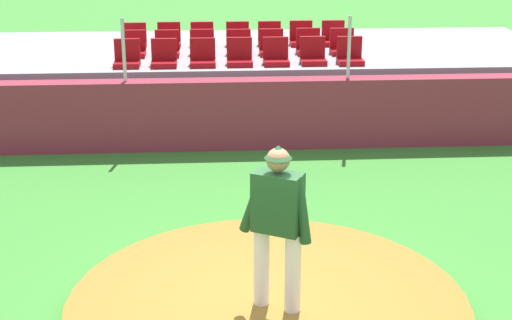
{
  "coord_description": "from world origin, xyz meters",
  "views": [
    {
      "loc": [
        -0.59,
        -7.55,
        4.54
      ],
      "look_at": [
        0.0,
        2.07,
        1.12
      ],
      "focal_mm": 54.97,
      "sensor_mm": 36.0,
      "label": 1
    }
  ],
  "objects_px": {
    "stadium_chair_2": "(203,57)",
    "stadium_chair_11": "(272,47)",
    "stadium_chair_7": "(133,48)",
    "stadium_chair_15": "(169,39)",
    "pitcher": "(278,216)",
    "stadium_chair_5": "(313,55)",
    "stadium_chair_20": "(333,37)",
    "stadium_chair_0": "(127,58)",
    "stadium_chair_18": "(270,38)",
    "stadium_chair_19": "(301,38)",
    "stadium_chair_12": "(308,46)",
    "stadium_chair_3": "(240,56)",
    "stadium_chair_17": "(238,39)",
    "stadium_chair_6": "(350,55)",
    "stadium_chair_16": "(202,39)",
    "stadium_chair_13": "(342,46)",
    "stadium_chair_1": "(164,58)",
    "stadium_chair_10": "(239,47)",
    "stadium_chair_4": "(276,56)",
    "stadium_chair_9": "(202,47)",
    "stadium_chair_14": "(135,40)",
    "stadium_chair_8": "(167,48)"
  },
  "relations": [
    {
      "from": "stadium_chair_6",
      "to": "stadium_chair_17",
      "type": "bearing_deg",
      "value": -41.13
    },
    {
      "from": "stadium_chair_18",
      "to": "stadium_chair_10",
      "type": "bearing_deg",
      "value": 52.9
    },
    {
      "from": "stadium_chair_6",
      "to": "stadium_chair_9",
      "type": "height_order",
      "value": "same"
    },
    {
      "from": "pitcher",
      "to": "stadium_chair_15",
      "type": "distance_m",
      "value": 9.14
    },
    {
      "from": "pitcher",
      "to": "stadium_chair_11",
      "type": "xyz_separation_m",
      "value": [
        0.58,
        8.08,
        0.15
      ]
    },
    {
      "from": "stadium_chair_7",
      "to": "stadium_chair_9",
      "type": "relative_size",
      "value": 1.0
    },
    {
      "from": "stadium_chair_1",
      "to": "stadium_chair_6",
      "type": "height_order",
      "value": "same"
    },
    {
      "from": "stadium_chair_0",
      "to": "stadium_chair_19",
      "type": "relative_size",
      "value": 1.0
    },
    {
      "from": "stadium_chair_19",
      "to": "stadium_chair_11",
      "type": "bearing_deg",
      "value": 53.0
    },
    {
      "from": "stadium_chair_4",
      "to": "stadium_chair_14",
      "type": "height_order",
      "value": "same"
    },
    {
      "from": "pitcher",
      "to": "stadium_chair_4",
      "type": "height_order",
      "value": "pitcher"
    },
    {
      "from": "stadium_chair_9",
      "to": "stadium_chair_13",
      "type": "height_order",
      "value": "same"
    },
    {
      "from": "stadium_chair_8",
      "to": "stadium_chair_18",
      "type": "bearing_deg",
      "value": -157.03
    },
    {
      "from": "pitcher",
      "to": "stadium_chair_7",
      "type": "bearing_deg",
      "value": 133.1
    },
    {
      "from": "stadium_chair_0",
      "to": "stadium_chair_18",
      "type": "distance_m",
      "value": 3.35
    },
    {
      "from": "stadium_chair_7",
      "to": "stadium_chair_9",
      "type": "bearing_deg",
      "value": -179.92
    },
    {
      "from": "stadium_chair_13",
      "to": "stadium_chair_14",
      "type": "distance_m",
      "value": 4.32
    },
    {
      "from": "stadium_chair_4",
      "to": "stadium_chair_5",
      "type": "distance_m",
      "value": 0.71
    },
    {
      "from": "stadium_chair_0",
      "to": "stadium_chair_19",
      "type": "distance_m",
      "value": 3.95
    },
    {
      "from": "stadium_chair_0",
      "to": "stadium_chair_9",
      "type": "bearing_deg",
      "value": -146.8
    },
    {
      "from": "stadium_chair_7",
      "to": "stadium_chair_18",
      "type": "distance_m",
      "value": 2.92
    },
    {
      "from": "stadium_chair_1",
      "to": "stadium_chair_4",
      "type": "xyz_separation_m",
      "value": [
        2.12,
        0.02,
        0.0
      ]
    },
    {
      "from": "stadium_chair_1",
      "to": "stadium_chair_12",
      "type": "relative_size",
      "value": 1.0
    },
    {
      "from": "stadium_chair_20",
      "to": "stadium_chair_12",
      "type": "bearing_deg",
      "value": 54.18
    },
    {
      "from": "stadium_chair_7",
      "to": "stadium_chair_14",
      "type": "relative_size",
      "value": 1.0
    },
    {
      "from": "stadium_chair_0",
      "to": "stadium_chair_4",
      "type": "relative_size",
      "value": 1.0
    },
    {
      "from": "stadium_chair_0",
      "to": "stadium_chair_11",
      "type": "relative_size",
      "value": 1.0
    },
    {
      "from": "stadium_chair_14",
      "to": "stadium_chair_19",
      "type": "bearing_deg",
      "value": -179.21
    },
    {
      "from": "stadium_chair_5",
      "to": "stadium_chair_9",
      "type": "bearing_deg",
      "value": -22.93
    },
    {
      "from": "stadium_chair_6",
      "to": "stadium_chair_7",
      "type": "xyz_separation_m",
      "value": [
        -4.18,
        0.94,
        0.0
      ]
    },
    {
      "from": "stadium_chair_19",
      "to": "stadium_chair_13",
      "type": "bearing_deg",
      "value": 127.21
    },
    {
      "from": "stadium_chair_17",
      "to": "stadium_chair_18",
      "type": "xyz_separation_m",
      "value": [
        0.68,
        0.0,
        0.0
      ]
    },
    {
      "from": "pitcher",
      "to": "stadium_chair_2",
      "type": "height_order",
      "value": "pitcher"
    },
    {
      "from": "stadium_chair_10",
      "to": "stadium_chair_15",
      "type": "distance_m",
      "value": 1.71
    },
    {
      "from": "pitcher",
      "to": "stadium_chair_3",
      "type": "height_order",
      "value": "pitcher"
    },
    {
      "from": "stadium_chair_19",
      "to": "stadium_chair_15",
      "type": "bearing_deg",
      "value": 0.2
    },
    {
      "from": "stadium_chair_9",
      "to": "stadium_chair_16",
      "type": "distance_m",
      "value": 0.88
    },
    {
      "from": "stadium_chair_12",
      "to": "stadium_chair_14",
      "type": "height_order",
      "value": "same"
    },
    {
      "from": "stadium_chair_5",
      "to": "stadium_chair_19",
      "type": "bearing_deg",
      "value": -89.54
    },
    {
      "from": "stadium_chair_7",
      "to": "stadium_chair_15",
      "type": "height_order",
      "value": "same"
    },
    {
      "from": "stadium_chair_2",
      "to": "stadium_chair_11",
      "type": "relative_size",
      "value": 1.0
    },
    {
      "from": "stadium_chair_6",
      "to": "stadium_chair_16",
      "type": "bearing_deg",
      "value": -32.87
    },
    {
      "from": "stadium_chair_7",
      "to": "stadium_chair_19",
      "type": "xyz_separation_m",
      "value": [
        3.47,
        0.91,
        0.0
      ]
    },
    {
      "from": "stadium_chair_17",
      "to": "stadium_chair_3",
      "type": "bearing_deg",
      "value": 88.85
    },
    {
      "from": "pitcher",
      "to": "stadium_chair_12",
      "type": "bearing_deg",
      "value": 108.78
    },
    {
      "from": "stadium_chair_5",
      "to": "stadium_chair_20",
      "type": "distance_m",
      "value": 1.92
    },
    {
      "from": "stadium_chair_0",
      "to": "stadium_chair_13",
      "type": "distance_m",
      "value": 4.31
    },
    {
      "from": "stadium_chair_3",
      "to": "stadium_chair_20",
      "type": "height_order",
      "value": "same"
    },
    {
      "from": "stadium_chair_1",
      "to": "stadium_chair_19",
      "type": "bearing_deg",
      "value": -146.75
    },
    {
      "from": "stadium_chair_9",
      "to": "stadium_chair_17",
      "type": "height_order",
      "value": "same"
    }
  ]
}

